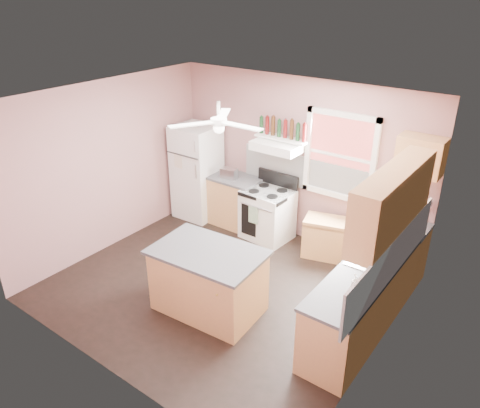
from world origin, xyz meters
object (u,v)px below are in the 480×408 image
Objects in this scene: toaster at (229,173)px; cart at (325,237)px; refrigerator at (197,172)px; island at (209,282)px; stove at (267,215)px.

toaster is 0.43× the size of cart.
refrigerator is at bearing 173.18° from toaster.
refrigerator is 2.88m from island.
stove reaches higher than cart.
cart is at bearing 70.39° from island.
stove is (1.52, 0.04, -0.43)m from refrigerator.
cart is at bearing -7.20° from toaster.
cart is 2.22m from island.
toaster is at bearing -175.19° from stove.
refrigerator is 0.73m from toaster.
cart is at bearing 6.48° from stove.
island is at bearing -73.67° from stove.
refrigerator is 2.63m from cart.
toaster is 2.50m from island.
toaster reaches higher than island.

